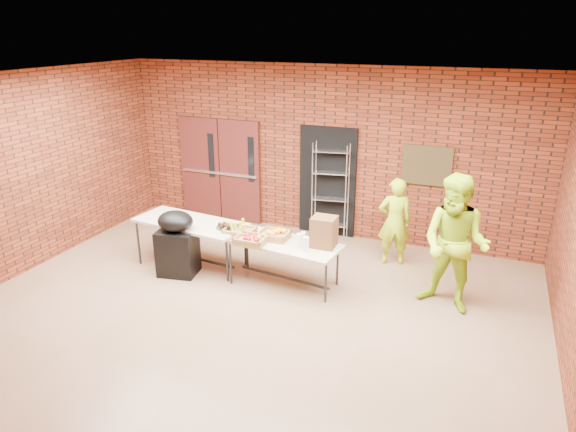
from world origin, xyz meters
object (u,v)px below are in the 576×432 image
(covered_grill, at_px, (177,243))
(table_right, at_px, (284,246))
(table_left, at_px, (190,225))
(volunteer_man, at_px, (455,244))
(coffee_dispenser, at_px, (324,232))
(volunteer_woman, at_px, (394,222))
(wire_rack, at_px, (330,191))

(covered_grill, bearing_deg, table_right, -0.87)
(table_left, xyz_separation_m, volunteer_man, (4.19, 0.15, 0.27))
(coffee_dispenser, bearing_deg, covered_grill, -170.87)
(table_right, bearing_deg, volunteer_man, 12.69)
(table_left, xyz_separation_m, table_right, (1.72, -0.08, -0.06))
(table_left, bearing_deg, coffee_dispenser, 6.39)
(volunteer_woman, xyz_separation_m, volunteer_man, (1.05, -1.18, 0.24))
(volunteer_woman, bearing_deg, coffee_dispenser, 39.31)
(table_left, height_order, covered_grill, covered_grill)
(table_right, relative_size, covered_grill, 1.69)
(volunteer_woman, relative_size, volunteer_man, 0.76)
(table_left, bearing_deg, table_right, 3.62)
(table_right, relative_size, coffee_dispenser, 3.94)
(table_left, bearing_deg, covered_grill, -87.13)
(covered_grill, relative_size, volunteer_man, 0.55)
(wire_rack, relative_size, covered_grill, 1.69)
(wire_rack, distance_m, volunteer_woman, 1.54)
(volunteer_woman, height_order, volunteer_man, volunteer_man)
(wire_rack, xyz_separation_m, volunteer_man, (2.41, -1.90, 0.08))
(covered_grill, height_order, volunteer_man, volunteer_man)
(wire_rack, relative_size, table_right, 1.00)
(coffee_dispenser, bearing_deg, table_left, 179.96)
(covered_grill, relative_size, volunteer_woman, 0.72)
(coffee_dispenser, xyz_separation_m, volunteer_man, (1.86, 0.15, 0.04))
(wire_rack, relative_size, volunteer_man, 0.92)
(coffee_dispenser, distance_m, volunteer_woman, 1.57)
(coffee_dispenser, xyz_separation_m, volunteer_woman, (0.80, 1.34, -0.20))
(table_right, bearing_deg, coffee_dispenser, 14.92)
(table_left, height_order, table_right, table_left)
(coffee_dispenser, relative_size, covered_grill, 0.43)
(table_left, relative_size, volunteer_woman, 1.31)
(table_left, distance_m, volunteer_woman, 3.41)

